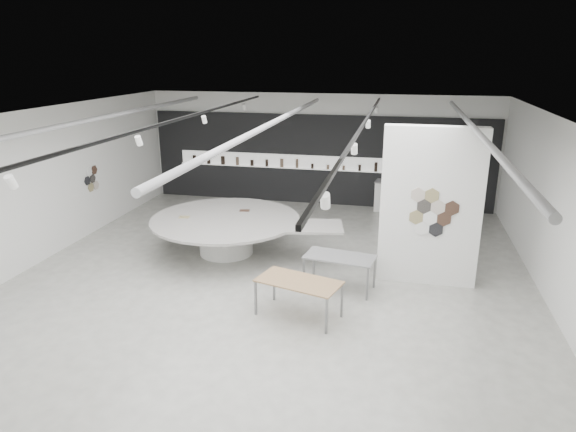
% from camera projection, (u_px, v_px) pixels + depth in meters
% --- Properties ---
extents(room, '(12.02, 14.02, 3.82)m').
position_uv_depth(room, '(263.00, 198.00, 11.16)').
color(room, '#ADADA3').
rests_on(room, ground).
extents(back_wall_display, '(11.80, 0.27, 3.10)m').
position_uv_depth(back_wall_display, '(316.00, 160.00, 17.77)').
color(back_wall_display, black).
rests_on(back_wall_display, ground).
extents(partition_column, '(2.20, 0.38, 3.60)m').
position_uv_depth(partition_column, '(430.00, 207.00, 11.42)').
color(partition_column, white).
rests_on(partition_column, ground).
extents(display_island, '(5.43, 4.53, 0.99)m').
position_uv_depth(display_island, '(229.00, 230.00, 13.44)').
color(display_island, white).
rests_on(display_island, ground).
extents(sample_table_wood, '(1.81, 1.25, 0.77)m').
position_uv_depth(sample_table_wood, '(299.00, 283.00, 10.16)').
color(sample_table_wood, '#9B7650').
rests_on(sample_table_wood, ground).
extents(sample_table_stone, '(1.63, 1.00, 0.79)m').
position_uv_depth(sample_table_stone, '(340.00, 259.00, 11.37)').
color(sample_table_stone, gray).
rests_on(sample_table_stone, ground).
extents(kitchen_counter, '(1.88, 0.92, 1.42)m').
position_uv_depth(kitchen_counter, '(402.00, 197.00, 17.07)').
color(kitchen_counter, white).
rests_on(kitchen_counter, ground).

